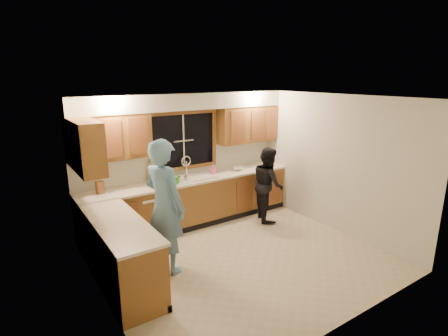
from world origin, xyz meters
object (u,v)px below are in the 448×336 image
(dishwasher, at_px, (151,213))
(man, at_px, (165,207))
(woman, at_px, (268,184))
(dish_crate, at_px, (167,181))
(soap_bottle, at_px, (213,169))
(bowl, at_px, (238,169))
(stove, at_px, (135,273))
(sink, at_px, (191,181))
(knife_block, at_px, (100,187))

(dishwasher, bearing_deg, man, -102.01)
(woman, distance_m, dish_crate, 1.99)
(dishwasher, distance_m, soap_bottle, 1.49)
(dish_crate, bearing_deg, man, -116.67)
(man, bearing_deg, dishwasher, -30.69)
(dishwasher, height_order, bowl, bowl)
(dish_crate, bearing_deg, bowl, 3.54)
(dishwasher, xyz_separation_m, woman, (2.22, -0.62, 0.33))
(stove, distance_m, dish_crate, 2.20)
(stove, bearing_deg, sink, 45.39)
(stove, relative_size, dish_crate, 2.91)
(woman, bearing_deg, soap_bottle, 75.75)
(sink, relative_size, knife_block, 4.16)
(dish_crate, bearing_deg, stove, -126.23)
(stove, relative_size, woman, 0.61)
(sink, height_order, man, man)
(woman, relative_size, bowl, 6.54)
(dishwasher, relative_size, man, 0.41)
(sink, xyz_separation_m, woman, (1.37, -0.63, -0.13))
(woman, bearing_deg, dish_crate, 98.09)
(woman, bearing_deg, stove, 134.26)
(man, height_order, soap_bottle, man)
(sink, distance_m, dishwasher, 0.96)
(sink, height_order, woman, woman)
(stove, bearing_deg, dish_crate, 53.77)
(bowl, bearing_deg, sink, 179.89)
(dishwasher, height_order, soap_bottle, soap_bottle)
(woman, distance_m, bowl, 0.72)
(woman, relative_size, soap_bottle, 7.16)
(dishwasher, relative_size, bowl, 3.64)
(dishwasher, height_order, stove, stove)
(dish_crate, relative_size, soap_bottle, 1.51)
(sink, height_order, bowl, sink)
(soap_bottle, bearing_deg, bowl, -4.27)
(man, relative_size, woman, 1.34)
(dishwasher, height_order, dish_crate, dish_crate)
(stove, relative_size, knife_block, 4.35)
(man, relative_size, knife_block, 9.55)
(knife_block, xyz_separation_m, bowl, (2.75, -0.08, -0.08))
(bowl, bearing_deg, knife_block, 178.29)
(stove, height_order, woman, woman)
(sink, relative_size, man, 0.44)
(knife_block, bearing_deg, man, -77.86)
(knife_block, bearing_deg, bowl, -12.33)
(man, height_order, dish_crate, man)
(stove, distance_m, soap_bottle, 3.02)
(dishwasher, distance_m, man, 1.38)
(woman, bearing_deg, knife_block, 100.42)
(dishwasher, height_order, man, man)
(dishwasher, xyz_separation_m, dish_crate, (0.31, -0.09, 0.58))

